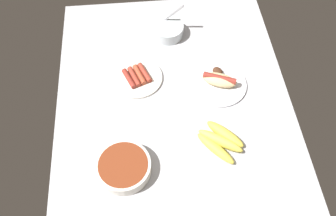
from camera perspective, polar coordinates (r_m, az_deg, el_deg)
name	(u,v)px	position (r cm, az deg, el deg)	size (l,w,h in cm)	color
ground_plane	(174,107)	(139.86, 1.00, 0.19)	(120.00, 90.00, 3.00)	#B2B2B7
plate_sausages	(137,77)	(145.81, -4.90, 4.85)	(20.28, 20.28, 3.06)	white
bowl_chili	(124,167)	(123.97, -7.01, -9.21)	(18.65, 18.65, 4.84)	white
plate_hotdog_assembled	(219,82)	(144.15, 8.01, 4.15)	(22.17, 22.17, 5.61)	white
banana_bunch	(221,140)	(129.83, 8.29, -5.08)	(19.70, 17.94, 3.83)	gold
bowl_coleslaw	(168,30)	(160.42, -0.04, 12.23)	(13.71, 13.88, 14.68)	silver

